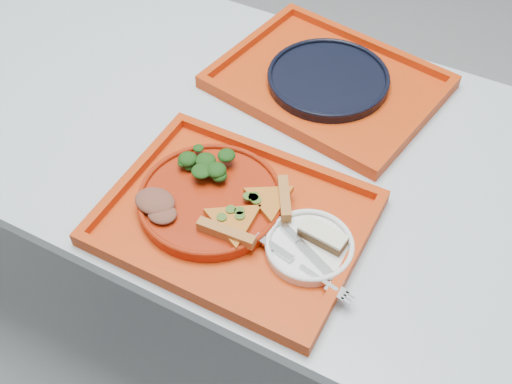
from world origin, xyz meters
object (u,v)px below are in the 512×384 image
navy_plate (328,80)px  dessert_bar (323,236)px  tray_main (235,221)px  tray_far (328,85)px  dinner_plate (211,201)px

navy_plate → dessert_bar: (0.16, -0.40, 0.02)m
tray_main → dessert_bar: (0.16, 0.02, 0.03)m
tray_far → dinner_plate: bearing=-87.0°
dessert_bar → tray_main: bearing=-166.5°
tray_far → dinner_plate: dinner_plate is taller
tray_far → dessert_bar: bearing=-57.7°
tray_far → navy_plate: (0.00, 0.00, 0.01)m
tray_far → tray_main: bearing=-79.4°
tray_far → dessert_bar: size_ratio=5.29×
tray_main → navy_plate: 0.42m
dinner_plate → dessert_bar: bearing=2.8°
tray_main → tray_far: (-0.01, 0.42, 0.00)m
tray_main → tray_far: same height
tray_main → dinner_plate: bearing=169.5°
tray_far → navy_plate: size_ratio=1.73×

